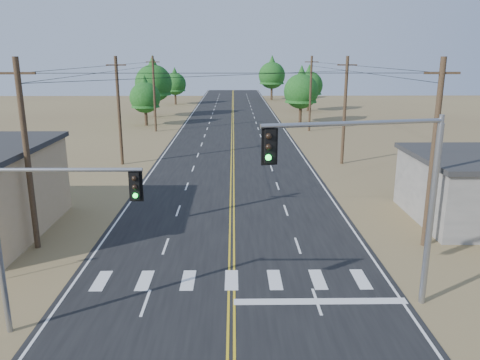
{
  "coord_description": "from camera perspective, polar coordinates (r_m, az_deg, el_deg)",
  "views": [
    {
      "loc": [
        0.12,
        -11.65,
        10.05
      ],
      "look_at": [
        0.46,
        12.86,
        3.5
      ],
      "focal_mm": 35.0,
      "sensor_mm": 36.0,
      "label": 1
    }
  ],
  "objects": [
    {
      "name": "road",
      "position": [
        42.84,
        -0.93,
        1.41
      ],
      "size": [
        15.0,
        200.0,
        0.02
      ],
      "primitive_type": "cube",
      "color": "black",
      "rests_on": "ground"
    },
    {
      "name": "utility_pole_right_far",
      "position": [
        64.68,
        8.58,
        10.43
      ],
      "size": [
        1.8,
        0.3,
        10.0
      ],
      "color": "#4C3826",
      "rests_on": "ground"
    },
    {
      "name": "utility_pole_left_far",
      "position": [
        64.71,
        -10.41,
        10.35
      ],
      "size": [
        1.8,
        0.3,
        10.0
      ],
      "color": "#4C3826",
      "rests_on": "ground"
    },
    {
      "name": "utility_pole_left_near",
      "position": [
        26.38,
        -24.54,
        2.82
      ],
      "size": [
        1.8,
        0.3,
        10.0
      ],
      "color": "#4C3826",
      "rests_on": "ground"
    },
    {
      "name": "tree_right_near",
      "position": [
        72.35,
        7.47,
        11.09
      ],
      "size": [
        5.21,
        5.21,
        8.69
      ],
      "color": "#3F2D1E",
      "rests_on": "ground"
    },
    {
      "name": "tree_right_far",
      "position": [
        110.38,
        3.91,
        12.93
      ],
      "size": [
        6.08,
        6.08,
        10.13
      ],
      "color": "#3F2D1E",
      "rests_on": "ground"
    },
    {
      "name": "signal_mast_left",
      "position": [
        18.0,
        -23.34,
        -4.74
      ],
      "size": [
        5.42,
        0.39,
        6.43
      ],
      "rotation": [
        0.0,
        0.0,
        -0.01
      ],
      "color": "gray",
      "rests_on": "ground"
    },
    {
      "name": "utility_pole_left_mid",
      "position": [
        45.19,
        -14.54,
        8.22
      ],
      "size": [
        1.8,
        0.3,
        10.0
      ],
      "color": "#4C3826",
      "rests_on": "ground"
    },
    {
      "name": "tree_left_near",
      "position": [
        70.53,
        -11.52,
        10.19
      ],
      "size": [
        4.46,
        4.46,
        7.43
      ],
      "color": "#3F2D1E",
      "rests_on": "ground"
    },
    {
      "name": "tree_left_far",
      "position": [
        100.76,
        -7.94,
        11.79
      ],
      "size": [
        4.63,
        4.63,
        7.71
      ],
      "color": "#3F2D1E",
      "rests_on": "ground"
    },
    {
      "name": "tree_left_mid",
      "position": [
        80.19,
        -10.52,
        11.97
      ],
      "size": [
        6.08,
        6.08,
        10.13
      ],
      "color": "#3F2D1E",
      "rests_on": "ground"
    },
    {
      "name": "utility_pole_right_mid",
      "position": [
        45.13,
        12.64,
        8.33
      ],
      "size": [
        1.8,
        0.3,
        10.0
      ],
      "color": "#4C3826",
      "rests_on": "ground"
    },
    {
      "name": "signal_mast_right",
      "position": [
        18.68,
        17.37,
        -0.2
      ],
      "size": [
        7.09,
        1.8,
        7.89
      ],
      "rotation": [
        0.0,
        0.0,
        0.2
      ],
      "color": "gray",
      "rests_on": "ground"
    },
    {
      "name": "utility_pole_right_near",
      "position": [
        26.29,
        22.51,
        3.0
      ],
      "size": [
        1.8,
        0.3,
        10.0
      ],
      "color": "#4C3826",
      "rests_on": "ground"
    },
    {
      "name": "tree_right_mid",
      "position": [
        88.55,
        8.4,
        11.67
      ],
      "size": [
        5.1,
        5.1,
        8.51
      ],
      "color": "#3F2D1E",
      "rests_on": "ground"
    }
  ]
}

